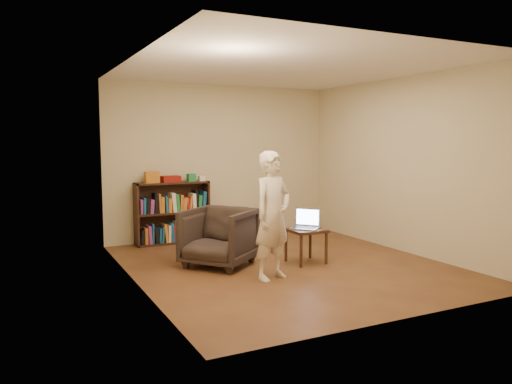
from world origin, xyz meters
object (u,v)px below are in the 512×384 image
side_table (306,234)px  laptop (306,224)px  bookshelf (172,216)px  person (273,216)px  stool (240,214)px  armchair (219,237)px

side_table → laptop: laptop is taller
bookshelf → laptop: (1.26, -2.06, 0.09)m
person → stool: bearing=54.7°
laptop → person: person is taller
armchair → side_table: bearing=32.7°
bookshelf → side_table: (1.25, -2.09, -0.05)m
bookshelf → laptop: 2.42m
armchair → bookshelf: bearing=145.1°
stool → laptop: (0.11, -1.94, 0.13)m
armchair → person: size_ratio=0.55×
bookshelf → side_table: bookshelf is taller
side_table → person: 1.00m
bookshelf → stool: (1.15, -0.13, -0.03)m
bookshelf → laptop: bearing=-58.6°
stool → laptop: 1.94m
armchair → side_table: (1.13, -0.38, 0.00)m
bookshelf → armchair: bookshelf is taller
side_table → person: size_ratio=0.30×
stool → person: (-0.69, -2.46, 0.37)m
stool → armchair: armchair is taller
side_table → laptop: bearing=65.2°
bookshelf → side_table: bearing=-59.2°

